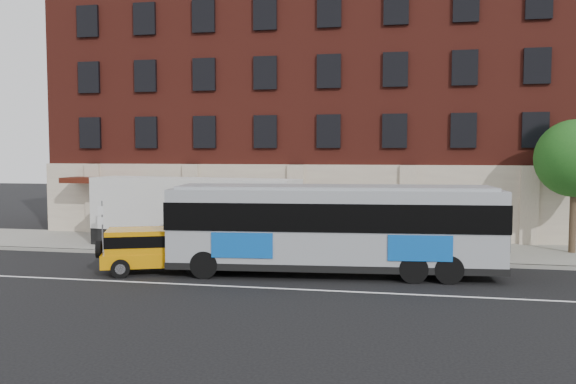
% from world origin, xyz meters
% --- Properties ---
extents(ground, '(120.00, 120.00, 0.00)m').
position_xyz_m(ground, '(0.00, 0.00, 0.00)').
color(ground, black).
rests_on(ground, ground).
extents(sidewalk, '(60.00, 6.00, 0.15)m').
position_xyz_m(sidewalk, '(0.00, 9.00, 0.07)').
color(sidewalk, gray).
rests_on(sidewalk, ground).
extents(kerb, '(60.00, 0.25, 0.15)m').
position_xyz_m(kerb, '(0.00, 6.00, 0.07)').
color(kerb, gray).
rests_on(kerb, ground).
extents(lane_line, '(60.00, 0.12, 0.01)m').
position_xyz_m(lane_line, '(0.00, 0.50, 0.01)').
color(lane_line, white).
rests_on(lane_line, ground).
extents(building, '(30.00, 12.10, 15.00)m').
position_xyz_m(building, '(-0.01, 16.92, 7.58)').
color(building, '#5A1D15').
rests_on(building, sidewalk).
extents(sign_pole, '(0.30, 0.20, 2.50)m').
position_xyz_m(sign_pole, '(-8.50, 6.15, 1.45)').
color(sign_pole, slate).
rests_on(sign_pole, ground).
extents(street_tree, '(3.60, 3.60, 6.20)m').
position_xyz_m(street_tree, '(13.54, 9.48, 4.41)').
color(street_tree, '#3D2E1E').
rests_on(street_tree, sidewalk).
extents(city_bus, '(13.07, 3.86, 3.53)m').
position_xyz_m(city_bus, '(3.01, 3.22, 1.95)').
color(city_bus, '#92969B').
rests_on(city_bus, ground).
extents(yellow_suv, '(4.72, 3.26, 1.77)m').
position_xyz_m(yellow_suv, '(-4.20, 2.34, 1.01)').
color(yellow_suv, orange).
rests_on(yellow_suv, ground).
extents(shipping_container, '(10.90, 3.99, 3.56)m').
position_xyz_m(shipping_container, '(-4.41, 7.60, 1.76)').
color(shipping_container, black).
rests_on(shipping_container, ground).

